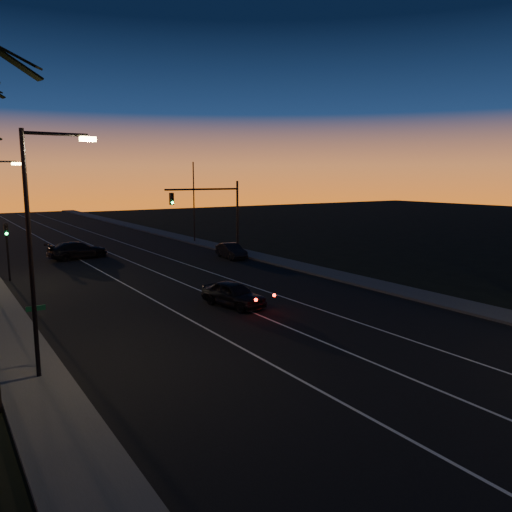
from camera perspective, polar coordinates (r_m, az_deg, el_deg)
road at (r=32.83m, az=-7.36°, el=-3.98°), size 20.00×170.00×0.01m
sidewalk_left at (r=29.89m, az=-27.19°, el=-6.09°), size 2.40×170.00×0.16m
sidewalk_right at (r=38.87m, az=7.68°, el=-1.84°), size 2.40×170.00×0.16m
lane_stripe_left at (r=31.69m, az=-12.26°, el=-4.57°), size 0.12×160.00×0.01m
lane_stripe_mid at (r=33.04m, az=-6.57°, el=-3.86°), size 0.12×160.00×0.01m
lane_stripe_right at (r=34.70m, az=-1.39°, el=-3.18°), size 0.12×160.00×0.01m
streetlight_left_near at (r=19.23m, az=-23.64°, el=2.19°), size 2.55×0.26×9.00m
street_sign at (r=20.89m, az=-23.73°, el=-7.60°), size 0.70×0.06×2.60m
signal_mast at (r=44.22m, az=-4.78°, el=5.67°), size 7.10×0.41×7.00m
signal_post at (r=39.35m, az=-26.59°, el=1.56°), size 0.28×0.37×4.20m
far_pole_right at (r=56.66m, az=-7.11°, el=6.08°), size 0.14×0.14×9.00m
lead_car at (r=28.64m, az=-2.59°, el=-4.36°), size 2.61×4.93×1.43m
right_car at (r=45.50m, az=-2.85°, el=0.60°), size 1.79×4.21×1.35m
cross_car at (r=48.04m, az=-19.70°, el=0.64°), size 5.60×2.92×1.55m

